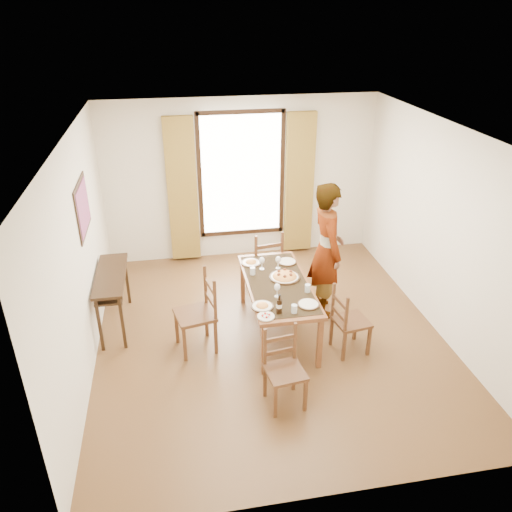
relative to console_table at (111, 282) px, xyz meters
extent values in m
plane|color=#482C16|center=(2.03, -0.60, -0.68)|extent=(5.00, 5.00, 0.00)
cube|color=silver|center=(2.03, 1.90, 0.67)|extent=(4.50, 0.10, 2.70)
cube|color=silver|center=(2.03, -3.10, 0.67)|extent=(4.50, 0.10, 2.70)
cube|color=silver|center=(-0.22, -0.60, 0.67)|extent=(0.10, 5.00, 2.70)
cube|color=silver|center=(4.28, -0.60, 0.67)|extent=(0.10, 5.00, 2.70)
cube|color=white|center=(2.03, -0.60, 2.04)|extent=(4.50, 5.00, 0.04)
cube|color=white|center=(2.03, 1.87, 0.77)|extent=(1.30, 0.04, 2.00)
cube|color=olive|center=(1.05, 1.81, 0.57)|extent=(0.48, 0.10, 2.40)
cube|color=olive|center=(3.01, 1.81, 0.57)|extent=(0.48, 0.10, 2.40)
cube|color=black|center=(-0.21, 0.00, 1.07)|extent=(0.02, 0.86, 0.66)
cube|color=red|center=(-0.20, 0.00, 1.07)|extent=(0.01, 0.76, 0.56)
cube|color=black|center=(0.00, 0.00, 0.10)|extent=(0.38, 1.20, 0.04)
cube|color=black|center=(0.00, 0.00, -0.02)|extent=(0.34, 1.10, 0.03)
cube|color=black|center=(-0.14, -0.55, -0.30)|extent=(0.04, 0.04, 0.76)
cube|color=black|center=(-0.14, 0.55, -0.30)|extent=(0.04, 0.04, 0.76)
cube|color=black|center=(0.14, -0.55, -0.30)|extent=(0.04, 0.04, 0.76)
cube|color=black|center=(0.14, 0.55, -0.30)|extent=(0.04, 0.04, 0.76)
cube|color=brown|center=(2.14, -0.54, 0.04)|extent=(0.80, 1.75, 0.05)
cube|color=black|center=(2.14, -0.54, 0.07)|extent=(0.74, 1.61, 0.01)
cube|color=brown|center=(1.80, -1.35, -0.33)|extent=(0.06, 0.06, 0.70)
cube|color=brown|center=(1.80, 0.28, -0.33)|extent=(0.06, 0.06, 0.70)
cube|color=brown|center=(2.48, -1.35, -0.33)|extent=(0.06, 0.06, 0.70)
cube|color=brown|center=(2.48, 0.28, -0.33)|extent=(0.06, 0.06, 0.70)
cube|color=#523B1B|center=(1.04, -0.71, -0.18)|extent=(0.55, 0.55, 0.04)
cube|color=#523B1B|center=(0.81, -0.55, -0.43)|extent=(0.04, 0.04, 0.50)
cube|color=#523B1B|center=(1.20, -0.47, -0.43)|extent=(0.04, 0.04, 0.50)
cube|color=#523B1B|center=(0.89, -0.95, -0.43)|extent=(0.04, 0.04, 0.50)
cube|color=#523B1B|center=(1.28, -0.86, -0.43)|extent=(0.04, 0.04, 0.50)
cube|color=#523B1B|center=(1.21, -0.47, 0.09)|extent=(0.04, 0.04, 0.56)
cube|color=#523B1B|center=(1.29, -0.86, 0.09)|extent=(0.04, 0.04, 0.56)
cube|color=#523B1B|center=(1.25, -0.66, -0.02)|extent=(0.11, 0.40, 0.06)
cube|color=#523B1B|center=(1.25, -0.66, 0.18)|extent=(0.11, 0.40, 0.06)
cube|color=#523B1B|center=(2.16, 0.53, -0.18)|extent=(0.53, 0.53, 0.04)
cube|color=#523B1B|center=(2.33, 0.76, -0.43)|extent=(0.04, 0.04, 0.50)
cube|color=#523B1B|center=(2.39, 0.37, -0.43)|extent=(0.04, 0.04, 0.50)
cube|color=#523B1B|center=(1.93, 0.70, -0.43)|extent=(0.04, 0.04, 0.50)
cube|color=#523B1B|center=(2.00, 0.31, -0.43)|extent=(0.04, 0.04, 0.50)
cube|color=#523B1B|center=(2.39, 0.36, 0.09)|extent=(0.04, 0.04, 0.56)
cube|color=#523B1B|center=(2.00, 0.29, 0.09)|extent=(0.04, 0.04, 0.56)
cube|color=#523B1B|center=(2.19, 0.32, -0.02)|extent=(0.40, 0.09, 0.06)
cube|color=#523B1B|center=(2.19, 0.32, 0.18)|extent=(0.40, 0.09, 0.06)
cube|color=#523B1B|center=(1.93, -1.88, -0.25)|extent=(0.45, 0.45, 0.04)
cube|color=#523B1B|center=(1.78, -2.07, -0.47)|extent=(0.04, 0.04, 0.43)
cube|color=#523B1B|center=(1.74, -1.73, -0.47)|extent=(0.04, 0.04, 0.43)
cube|color=#523B1B|center=(2.13, -2.03, -0.47)|extent=(0.04, 0.04, 0.43)
cube|color=#523B1B|center=(2.08, -1.69, -0.47)|extent=(0.04, 0.04, 0.43)
cube|color=#523B1B|center=(1.74, -1.72, -0.01)|extent=(0.03, 0.03, 0.48)
cube|color=#523B1B|center=(2.08, -1.68, -0.01)|extent=(0.03, 0.03, 0.48)
cube|color=#523B1B|center=(1.91, -1.70, -0.11)|extent=(0.35, 0.07, 0.05)
cube|color=#523B1B|center=(1.91, -1.70, 0.06)|extent=(0.35, 0.07, 0.05)
cube|color=#523B1B|center=(2.96, -1.09, -0.25)|extent=(0.46, 0.46, 0.04)
cube|color=#523B1B|center=(3.16, -1.24, -0.47)|extent=(0.04, 0.04, 0.43)
cube|color=#523B1B|center=(2.82, -1.29, -0.47)|extent=(0.04, 0.04, 0.43)
cube|color=#523B1B|center=(3.11, -0.89, -0.47)|extent=(0.04, 0.04, 0.43)
cube|color=#523B1B|center=(2.76, -0.95, -0.47)|extent=(0.04, 0.04, 0.43)
cube|color=#523B1B|center=(2.81, -1.29, -0.01)|extent=(0.03, 0.03, 0.48)
cube|color=#523B1B|center=(2.75, -0.95, -0.01)|extent=(0.03, 0.03, 0.48)
cube|color=#523B1B|center=(2.78, -1.12, -0.11)|extent=(0.08, 0.35, 0.05)
cube|color=#523B1B|center=(2.78, -1.12, 0.07)|extent=(0.08, 0.35, 0.05)
imported|color=gray|center=(2.90, -0.14, 0.28)|extent=(0.72, 0.49, 1.93)
cylinder|color=silver|center=(2.45, -0.82, 0.12)|extent=(0.07, 0.07, 0.10)
cylinder|color=silver|center=(1.85, -0.26, 0.12)|extent=(0.07, 0.07, 0.10)
cylinder|color=silver|center=(2.18, -1.25, 0.12)|extent=(0.07, 0.07, 0.10)
camera|label=1|loc=(0.88, -5.97, 3.29)|focal=35.00mm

